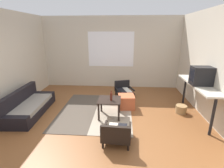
{
  "coord_description": "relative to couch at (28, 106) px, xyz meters",
  "views": [
    {
      "loc": [
        0.49,
        -3.47,
        2.13
      ],
      "look_at": [
        0.19,
        0.89,
        0.76
      ],
      "focal_mm": 26.75,
      "sensor_mm": 36.0,
      "label": 1
    }
  ],
  "objects": [
    {
      "name": "ottoman_orange",
      "position": [
        2.65,
        0.52,
        -0.01
      ],
      "size": [
        0.49,
        0.49,
        0.39
      ],
      "primitive_type": "cube",
      "rotation": [
        0.0,
        0.0,
        0.09
      ],
      "color": "#BC5633",
      "rests_on": "ground"
    },
    {
      "name": "console_shelf",
      "position": [
        4.43,
        0.14,
        0.6
      ],
      "size": [
        0.43,
        1.82,
        0.9
      ],
      "color": "beige",
      "rests_on": "ground"
    },
    {
      "name": "side_wall_right",
      "position": [
        4.72,
        -0.19,
        1.15
      ],
      "size": [
        0.12,
        6.6,
        2.7
      ],
      "primitive_type": "cube",
      "color": "beige",
      "rests_on": "ground"
    },
    {
      "name": "wicker_basket",
      "position": [
        4.15,
        0.3,
        -0.09
      ],
      "size": [
        0.29,
        0.29,
        0.22
      ],
      "primitive_type": "cylinder",
      "color": "#9E7A4C",
      "rests_on": "ground"
    },
    {
      "name": "far_wall_with_window",
      "position": [
        2.06,
        2.57,
        1.15
      ],
      "size": [
        5.6,
        0.13,
        2.7
      ],
      "color": "beige",
      "rests_on": "ground"
    },
    {
      "name": "armchair_striped_foreground",
      "position": [
        2.44,
        -1.12,
        0.02
      ],
      "size": [
        0.6,
        0.65,
        0.49
      ],
      "color": "black",
      "rests_on": "ground"
    },
    {
      "name": "coffee_table",
      "position": [
        2.21,
        -0.02,
        0.18
      ],
      "size": [
        0.58,
        0.58,
        0.48
      ],
      "color": "black",
      "rests_on": "ground"
    },
    {
      "name": "armchair_by_window",
      "position": [
        2.58,
        1.45,
        0.04
      ],
      "size": [
        0.69,
        0.72,
        0.51
      ],
      "color": "black",
      "rests_on": "ground"
    },
    {
      "name": "ground_plane",
      "position": [
        2.06,
        -0.49,
        -0.2
      ],
      "size": [
        7.8,
        7.8,
        0.0
      ],
      "primitive_type": "plane",
      "color": "brown"
    },
    {
      "name": "clay_vase",
      "position": [
        4.43,
        0.54,
        0.81
      ],
      "size": [
        0.19,
        0.19,
        0.31
      ],
      "color": "#A87047",
      "rests_on": "console_shelf"
    },
    {
      "name": "glass_bottle",
      "position": [
        2.26,
        -0.07,
        0.38
      ],
      "size": [
        0.06,
        0.06,
        0.25
      ],
      "color": "#5B2319",
      "rests_on": "coffee_table"
    },
    {
      "name": "crt_television",
      "position": [
        4.43,
        0.05,
        0.92
      ],
      "size": [
        0.47,
        0.33,
        0.44
      ],
      "color": "black",
      "rests_on": "console_shelf"
    },
    {
      "name": "area_rug",
      "position": [
        1.8,
        0.26,
        -0.2
      ],
      "size": [
        1.98,
        2.38,
        0.01
      ],
      "color": "#4C4238",
      "rests_on": "ground"
    },
    {
      "name": "couch",
      "position": [
        0.0,
        0.0,
        0.0
      ],
      "size": [
        0.81,
        1.82,
        0.65
      ],
      "color": "black",
      "rests_on": "ground"
    }
  ]
}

